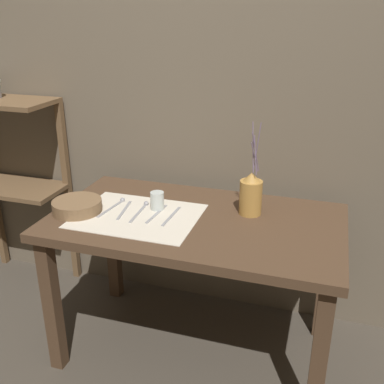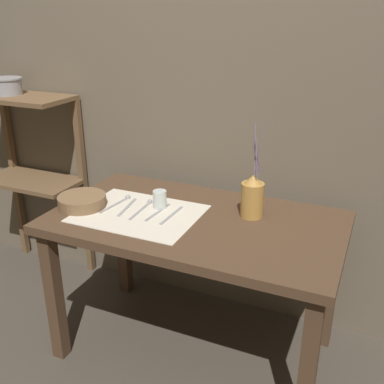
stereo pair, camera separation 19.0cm
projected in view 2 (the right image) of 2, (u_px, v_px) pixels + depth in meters
ground_plane at (195, 348)px, 2.20m from camera, size 12.00×12.00×0.00m
stone_wall_back at (234, 86)px, 2.15m from camera, size 7.00×0.06×2.40m
wooden_table at (195, 238)px, 1.97m from camera, size 1.26×0.71×0.70m
wooden_shelf_unit at (32, 152)px, 2.60m from camera, size 0.57×0.30×1.11m
linen_cloth at (139, 213)px, 1.98m from camera, size 0.53×0.41×0.00m
pitcher_with_flowers at (252, 197)px, 1.92m from camera, size 0.10×0.10×0.41m
wooden_bowl at (82, 201)px, 2.04m from camera, size 0.22×0.22×0.05m
glass_tumbler_near at (160, 199)px, 2.02m from camera, size 0.06×0.06×0.08m
spoon_outer at (123, 200)px, 2.10m from camera, size 0.04×0.21×0.02m
knife_center at (127, 207)px, 2.03m from camera, size 0.04×0.20×0.00m
spoon_inner at (146, 205)px, 2.05m from camera, size 0.03×0.21×0.02m
fork_inner at (158, 212)px, 1.98m from camera, size 0.03×0.20×0.00m
fork_outer at (172, 215)px, 1.95m from camera, size 0.02×0.20×0.00m
metal_pot_large at (6, 85)px, 2.46m from camera, size 0.18×0.18×0.09m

